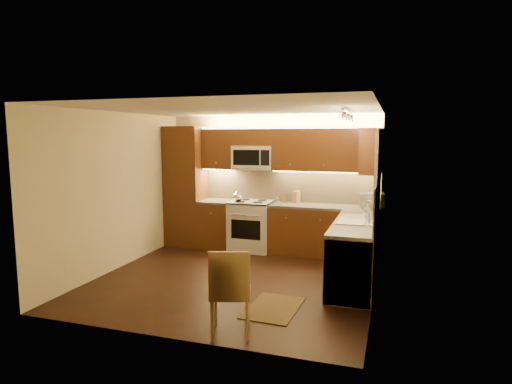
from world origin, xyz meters
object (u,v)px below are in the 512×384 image
(toaster_oven, at_px, (371,200))
(stove, at_px, (251,226))
(dining_chair, at_px, (231,291))
(soap_bottle, at_px, (367,210))
(microwave, at_px, (254,158))
(sink, at_px, (357,215))
(knife_block, at_px, (296,197))
(kettle, at_px, (238,196))

(toaster_oven, bearing_deg, stove, 172.57)
(stove, distance_m, toaster_oven, 2.22)
(stove, bearing_deg, dining_chair, -75.32)
(soap_bottle, bearing_deg, microwave, 132.17)
(stove, bearing_deg, sink, -29.36)
(soap_bottle, xyz_separation_m, dining_chair, (-1.25, -2.57, -0.52))
(toaster_oven, xyz_separation_m, knife_block, (-1.34, 0.09, -0.02))
(stove, distance_m, knife_block, 0.99)
(kettle, xyz_separation_m, soap_bottle, (2.36, -0.69, -0.03))
(toaster_oven, height_order, soap_bottle, toaster_oven)
(sink, relative_size, toaster_oven, 2.05)
(kettle, height_order, knife_block, kettle)
(soap_bottle, bearing_deg, knife_block, 118.68)
(microwave, xyz_separation_m, kettle, (-0.23, -0.25, -0.69))
(toaster_oven, bearing_deg, microwave, 168.97)
(stove, relative_size, sink, 1.07)
(stove, height_order, knife_block, knife_block)
(stove, relative_size, microwave, 1.21)
(microwave, height_order, dining_chair, microwave)
(toaster_oven, xyz_separation_m, soap_bottle, (-0.01, -0.93, -0.03))
(kettle, relative_size, knife_block, 1.02)
(microwave, bearing_deg, soap_bottle, -23.79)
(toaster_oven, height_order, dining_chair, toaster_oven)
(stove, xyz_separation_m, microwave, (0.00, 0.14, 1.26))
(stove, relative_size, dining_chair, 0.96)
(sink, xyz_separation_m, dining_chair, (-1.12, -2.25, -0.49))
(sink, relative_size, knife_block, 3.95)
(toaster_oven, bearing_deg, sink, -107.27)
(dining_chair, bearing_deg, knife_block, 73.96)
(toaster_oven, bearing_deg, knife_block, 165.59)
(sink, height_order, knife_block, knife_block)
(knife_block, xyz_separation_m, dining_chair, (0.08, -3.58, -0.53))
(microwave, distance_m, knife_block, 1.07)
(microwave, distance_m, dining_chair, 3.82)
(stove, bearing_deg, microwave, 90.00)
(stove, bearing_deg, kettle, -153.38)
(sink, relative_size, kettle, 3.86)
(sink, relative_size, soap_bottle, 4.46)
(kettle, height_order, dining_chair, kettle)
(kettle, distance_m, knife_block, 1.08)
(toaster_oven, relative_size, dining_chair, 0.43)
(sink, xyz_separation_m, kettle, (-2.23, 1.01, 0.06))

